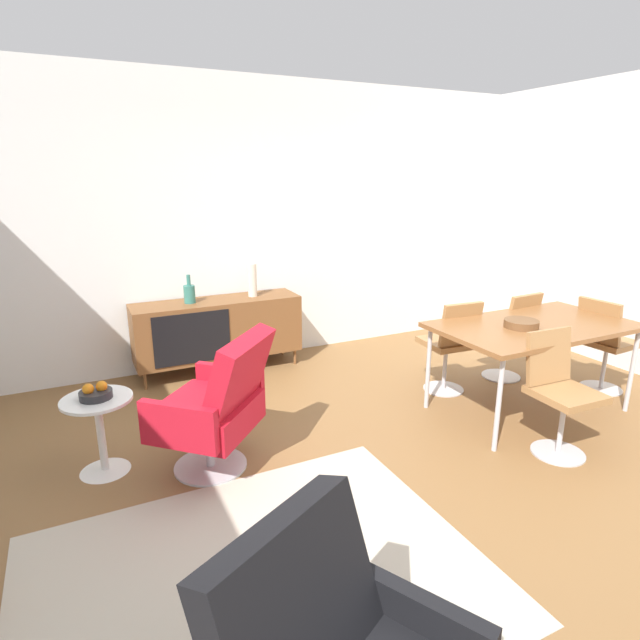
{
  "coord_description": "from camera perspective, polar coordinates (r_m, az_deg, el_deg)",
  "views": [
    {
      "loc": [
        -1.71,
        -2.45,
        1.89
      ],
      "look_at": [
        -0.18,
        0.68,
        0.89
      ],
      "focal_mm": 28.82,
      "sensor_mm": 36.0,
      "label": 1
    }
  ],
  "objects": [
    {
      "name": "lounge_chair_red",
      "position": [
        3.4,
        -11.45,
        -9.14
      ],
      "size": [
        0.91,
        0.91,
        0.95
      ],
      "color": "red",
      "rests_on": "ground_plane"
    },
    {
      "name": "vase_cobalt",
      "position": [
        4.96,
        -14.3,
        2.9
      ],
      "size": [
        0.11,
        0.11,
        0.27
      ],
      "color": "#337266",
      "rests_on": "sideboard"
    },
    {
      "name": "sideboard",
      "position": [
        5.11,
        -11.28,
        -0.88
      ],
      "size": [
        1.6,
        0.45,
        0.72
      ],
      "color": "brown",
      "rests_on": "ground_plane"
    },
    {
      "name": "fruit_bowl",
      "position": [
        3.57,
        -23.65,
        -7.41
      ],
      "size": [
        0.2,
        0.2,
        0.11
      ],
      "color": "#262628",
      "rests_on": "side_table_round"
    },
    {
      "name": "wooden_bowl_on_table",
      "position": [
        4.27,
        21.45,
        -0.39
      ],
      "size": [
        0.26,
        0.26,
        0.06
      ],
      "primitive_type": "cylinder",
      "color": "brown",
      "rests_on": "dining_table"
    },
    {
      "name": "dining_chair_back_left",
      "position": [
        4.63,
        14.33,
        -2.43
      ],
      "size": [
        0.43,
        0.45,
        0.86
      ],
      "color": "#9E7042",
      "rests_on": "ground_plane"
    },
    {
      "name": "dining_chair_front_left",
      "position": [
        3.92,
        25.01,
        -6.9
      ],
      "size": [
        0.42,
        0.44,
        0.86
      ],
      "color": "#9E7042",
      "rests_on": "ground_plane"
    },
    {
      "name": "area_rug",
      "position": [
        2.8,
        -6.99,
        -26.52
      ],
      "size": [
        2.2,
        1.7,
        0.01
      ],
      "primitive_type": "cube",
      "color": "#B7AD99",
      "rests_on": "ground_plane"
    },
    {
      "name": "side_table_round",
      "position": [
        3.66,
        -23.24,
        -10.8
      ],
      "size": [
        0.44,
        0.44,
        0.52
      ],
      "color": "white",
      "rests_on": "ground_plane"
    },
    {
      "name": "dining_chair_back_right",
      "position": [
        5.11,
        20.42,
        -1.25
      ],
      "size": [
        0.42,
        0.45,
        0.86
      ],
      "color": "#9E7042",
      "rests_on": "ground_plane"
    },
    {
      "name": "dining_chair_far_end",
      "position": [
        5.18,
        29.0,
        -2.05
      ],
      "size": [
        0.44,
        0.42,
        0.86
      ],
      "color": "#9E7042",
      "rests_on": "ground_plane"
    },
    {
      "name": "dining_table",
      "position": [
        4.43,
        22.68,
        -0.93
      ],
      "size": [
        1.6,
        0.9,
        0.74
      ],
      "color": "brown",
      "rests_on": "ground_plane"
    },
    {
      "name": "wall_back",
      "position": [
        5.36,
        -7.44,
        10.55
      ],
      "size": [
        6.8,
        0.12,
        2.8
      ],
      "primitive_type": "cube",
      "color": "silver",
      "rests_on": "ground_plane"
    },
    {
      "name": "ground_plane",
      "position": [
        3.54,
        7.83,
        -16.53
      ],
      "size": [
        8.32,
        8.32,
        0.0
      ],
      "primitive_type": "plane",
      "color": "brown"
    },
    {
      "name": "vase_sculptural_dark",
      "position": [
        5.11,
        -7.53,
        4.42
      ],
      "size": [
        0.09,
        0.09,
        0.33
      ],
      "color": "beige",
      "rests_on": "sideboard"
    }
  ]
}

